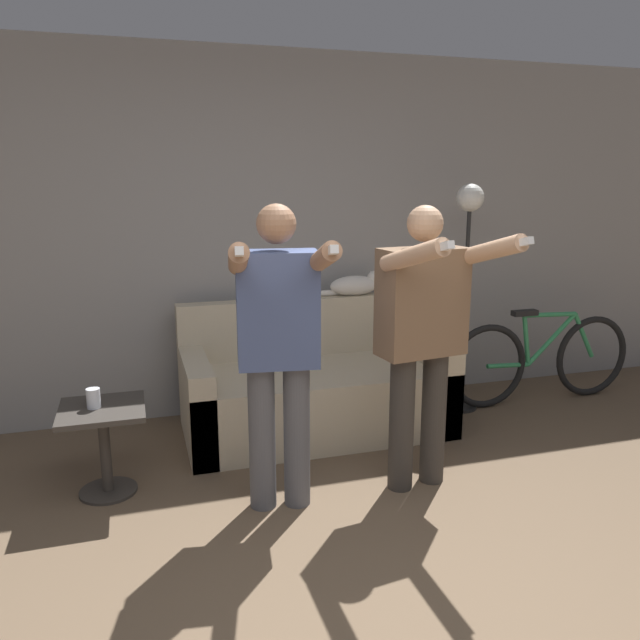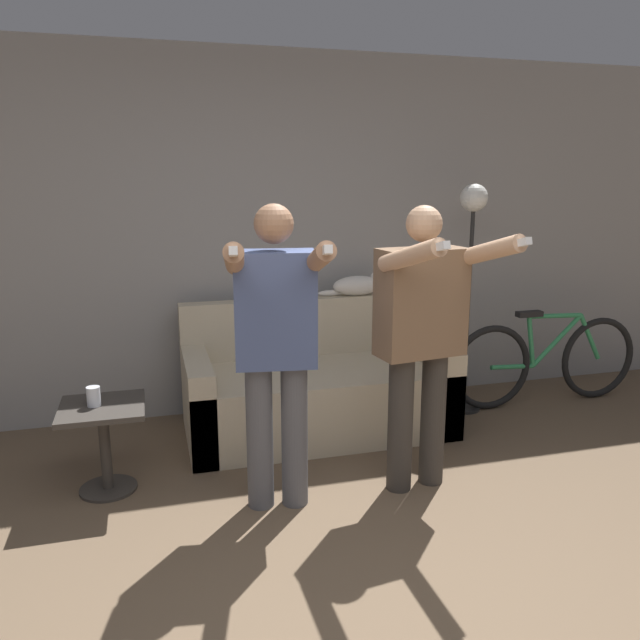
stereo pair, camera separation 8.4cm
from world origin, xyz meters
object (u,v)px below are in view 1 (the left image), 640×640
couch (315,390)px  person_left (278,340)px  cat (356,285)px  person_right (423,329)px  bicycle (541,359)px  side_table (104,432)px  cup (93,398)px  floor_lamp (468,242)px

couch → person_left: 1.25m
cat → couch: bearing=-141.6°
person_right → bicycle: person_right is taller
person_left → person_right: person_left is taller
couch → cat: cat is taller
person_left → side_table: person_left is taller
couch → cup: bearing=-159.2°
cup → bicycle: (3.24, 0.55, -0.22)m
couch → person_right: person_right is taller
floor_lamp → side_table: 2.76m
person_left → side_table: (-0.89, 0.43, -0.56)m
person_right → bicycle: size_ratio=0.99×
couch → cat: 0.85m
couch → person_left: person_left is taller
cat → bicycle: (1.43, -0.32, -0.61)m
couch → cat: bearing=38.4°
person_left → cat: size_ratio=3.19×
couch → bicycle: couch is taller
couch → person_right: size_ratio=1.13×
person_left → bicycle: (2.32, 0.98, -0.58)m
person_right → bicycle: (1.51, 0.98, -0.58)m
floor_lamp → bicycle: size_ratio=1.05×
person_left → cat: bearing=63.8°
side_table → cup: size_ratio=4.62×
bicycle → couch: bearing=-179.6°
cat → side_table: size_ratio=1.00×
couch → bicycle: (1.84, 0.01, 0.06)m
person_left → person_right: bearing=8.4°
cat → floor_lamp: size_ratio=0.30×
cat → side_table: cat is taller
side_table → cup: (-0.04, 0.00, 0.20)m
person_right → side_table: size_ratio=3.14×
cup → side_table: bearing=-5.8°
person_left → bicycle: person_left is taller
cat → cup: size_ratio=4.60×
cup → bicycle: bicycle is taller
side_table → cat: bearing=25.9°
couch → person_right: bearing=-71.1°
floor_lamp → cup: size_ratio=15.41×
couch → floor_lamp: 1.53m
cup → bicycle: bearing=9.6°
couch → side_table: (-1.36, -0.54, 0.08)m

